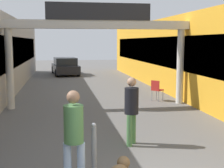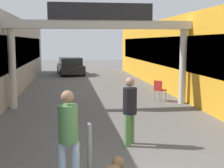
{
  "view_description": "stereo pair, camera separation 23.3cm",
  "coord_description": "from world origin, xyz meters",
  "px_view_note": "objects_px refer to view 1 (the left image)",
  "views": [
    {
      "loc": [
        -1.47,
        -3.82,
        2.51
      ],
      "look_at": [
        0.0,
        5.04,
        1.3
      ],
      "focal_mm": 50.0,
      "sensor_mm": 36.0,
      "label": 1
    },
    {
      "loc": [
        -1.24,
        -3.85,
        2.51
      ],
      "look_at": [
        0.0,
        5.04,
        1.3
      ],
      "focal_mm": 50.0,
      "sensor_mm": 36.0,
      "label": 2
    }
  ],
  "objects_px": {
    "pedestrian_companion": "(131,107)",
    "bollard_post_metal": "(94,149)",
    "parked_car_black": "(65,66)",
    "pedestrian_with_dog": "(74,132)",
    "cafe_chair_red_nearer": "(156,89)"
  },
  "relations": [
    {
      "from": "pedestrian_with_dog",
      "to": "cafe_chair_red_nearer",
      "type": "distance_m",
      "value": 8.4
    },
    {
      "from": "bollard_post_metal",
      "to": "cafe_chair_red_nearer",
      "type": "distance_m",
      "value": 7.86
    },
    {
      "from": "pedestrian_with_dog",
      "to": "bollard_post_metal",
      "type": "relative_size",
      "value": 1.67
    },
    {
      "from": "pedestrian_with_dog",
      "to": "cafe_chair_red_nearer",
      "type": "height_order",
      "value": "pedestrian_with_dog"
    },
    {
      "from": "bollard_post_metal",
      "to": "cafe_chair_red_nearer",
      "type": "bearing_deg",
      "value": 63.99
    },
    {
      "from": "pedestrian_with_dog",
      "to": "parked_car_black",
      "type": "height_order",
      "value": "pedestrian_with_dog"
    },
    {
      "from": "pedestrian_companion",
      "to": "parked_car_black",
      "type": "bearing_deg",
      "value": 94.45
    },
    {
      "from": "bollard_post_metal",
      "to": "parked_car_black",
      "type": "height_order",
      "value": "parked_car_black"
    },
    {
      "from": "cafe_chair_red_nearer",
      "to": "parked_car_black",
      "type": "relative_size",
      "value": 0.21
    },
    {
      "from": "bollard_post_metal",
      "to": "parked_car_black",
      "type": "xyz_separation_m",
      "value": [
        -0.23,
        18.61,
        0.12
      ]
    },
    {
      "from": "pedestrian_companion",
      "to": "bollard_post_metal",
      "type": "xyz_separation_m",
      "value": [
        -1.09,
        -1.62,
        -0.44
      ]
    },
    {
      "from": "pedestrian_with_dog",
      "to": "bollard_post_metal",
      "type": "bearing_deg",
      "value": 46.05
    },
    {
      "from": "pedestrian_with_dog",
      "to": "cafe_chair_red_nearer",
      "type": "relative_size",
      "value": 1.91
    },
    {
      "from": "parked_car_black",
      "to": "pedestrian_with_dog",
      "type": "bearing_deg",
      "value": -90.47
    },
    {
      "from": "pedestrian_companion",
      "to": "bollard_post_metal",
      "type": "relative_size",
      "value": 1.64
    }
  ]
}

